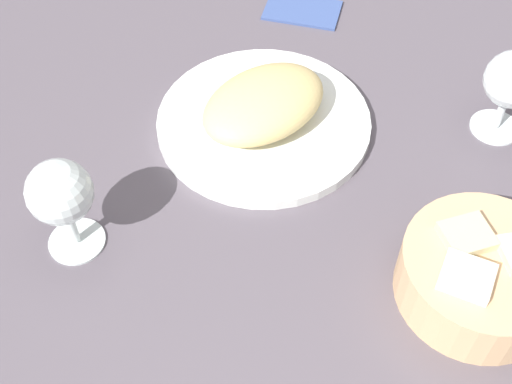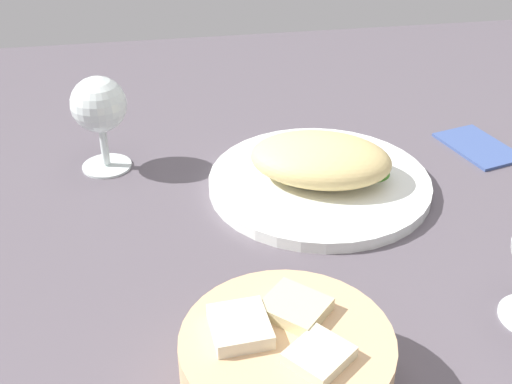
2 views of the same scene
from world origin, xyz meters
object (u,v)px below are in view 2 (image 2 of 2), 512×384
object	(u,v)px
plate	(319,183)
wine_glass_near	(99,109)
folded_napkin	(478,145)
bread_basket	(285,364)

from	to	relation	value
plate	wine_glass_near	bearing A→B (deg)	-20.42
plate	folded_napkin	size ratio (longest dim) A/B	2.44
bread_basket	wine_glass_near	world-z (taller)	wine_glass_near
folded_napkin	wine_glass_near	bearing A→B (deg)	-108.16
plate	wine_glass_near	size ratio (longest dim) A/B	2.19
bread_basket	plate	bearing A→B (deg)	-109.24
wine_glass_near	bread_basket	bearing A→B (deg)	110.42
wine_glass_near	folded_napkin	distance (cm)	50.03
wine_glass_near	folded_napkin	xyz separation A→B (cm)	(-49.33, 3.22, -7.75)
bread_basket	folded_napkin	size ratio (longest dim) A/B	1.52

